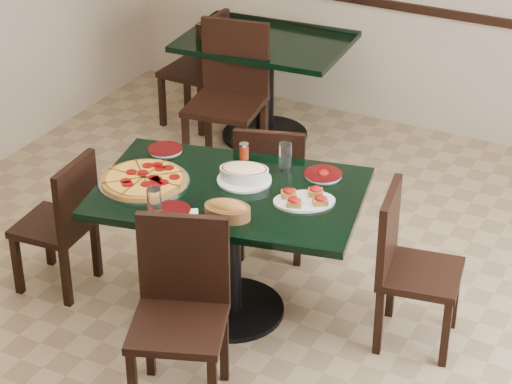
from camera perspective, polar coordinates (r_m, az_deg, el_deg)
The scene contains 20 objects.
floor at distance 5.26m, azimuth 0.38°, elevation -8.03°, with size 5.50×5.50×0.00m, color #8B7450.
main_table at distance 5.09m, azimuth -1.50°, elevation -1.65°, with size 1.48×1.12×0.75m.
back_table at distance 7.04m, azimuth 0.53°, elevation 7.03°, with size 1.19×0.91×0.75m.
chair_far at distance 5.64m, azimuth 0.90°, elevation 0.46°, with size 0.50×0.50×0.84m.
chair_near at distance 4.61m, azimuth -4.32°, elevation -6.32°, with size 0.55×0.55×0.91m.
chair_right at distance 5.02m, azimuth 8.59°, elevation -3.89°, with size 0.46×0.46×0.84m.
chair_left at distance 5.46m, azimuth -10.93°, elevation -1.51°, with size 0.40×0.40×0.80m.
back_chair_near at distance 6.63m, azimuth -1.51°, elevation 5.94°, with size 0.53×0.53×1.00m.
back_chair_left at distance 7.27m, azimuth -3.11°, elevation 7.30°, with size 0.41×0.41×0.85m.
pepperoni_pizza at distance 5.09m, azimuth -6.42°, elevation 0.70°, with size 0.46×0.46×0.04m.
lasagna_casserole at distance 5.06m, azimuth -0.68°, elevation 1.10°, with size 0.29×0.28×0.09m.
bread_basket at distance 4.75m, azimuth -1.64°, elevation -1.03°, with size 0.25×0.19×0.10m.
bruschetta_platter at distance 4.88m, azimuth 2.78°, elevation -0.37°, with size 0.37×0.34×0.05m.
side_plate_near at distance 4.82m, azimuth -4.81°, elevation -1.06°, with size 0.18×0.18×0.02m.
side_plate_far_r at distance 5.14m, azimuth 3.86°, elevation 1.03°, with size 0.20×0.20×0.03m.
side_plate_far_l at distance 5.40m, azimuth -5.20°, elevation 2.44°, with size 0.19×0.19×0.02m.
napkin_setting at distance 4.78m, azimuth -4.10°, elevation -1.39°, with size 0.19×0.19×0.01m.
water_glass_a at distance 5.16m, azimuth 1.68°, elevation 2.01°, with size 0.07×0.07×0.15m, color white.
water_glass_b at distance 4.76m, azimuth -5.83°, elevation -0.63°, with size 0.07×0.07×0.15m, color white.
pepper_shaker at distance 5.28m, azimuth -0.69°, elevation 2.36°, with size 0.05×0.05×0.09m.
Camera 1 is at (1.92, -3.72, 3.18)m, focal length 70.00 mm.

